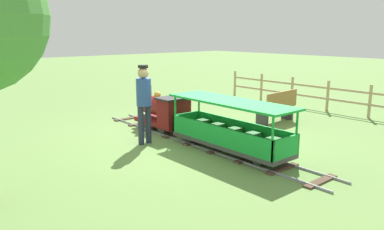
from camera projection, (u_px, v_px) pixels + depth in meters
ground_plane at (188, 139)px, 8.14m from camera, size 60.00×60.00×0.00m
track at (198, 141)px, 7.88m from camera, size 0.75×6.40×0.04m
locomotive at (164, 111)px, 8.68m from camera, size 0.71×1.45×0.97m
passenger_car at (230, 131)px, 7.12m from camera, size 0.81×2.70×0.97m
conductor_person at (144, 98)px, 7.58m from camera, size 0.30×0.30×1.62m
park_bench at (277, 107)px, 9.50m from camera, size 1.32×0.49×0.82m
fence_section at (328, 95)px, 10.97m from camera, size 0.08×7.48×0.90m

